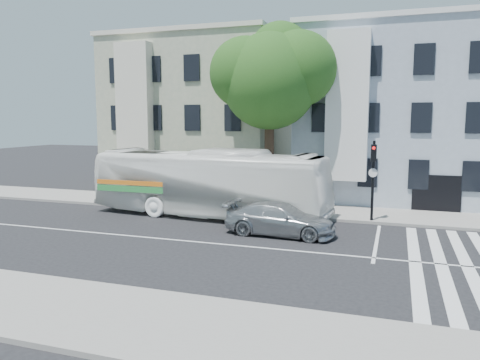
% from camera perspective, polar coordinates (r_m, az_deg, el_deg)
% --- Properties ---
extents(ground, '(120.00, 120.00, 0.00)m').
position_cam_1_polar(ground, '(20.36, -2.76, -7.78)').
color(ground, black).
rests_on(ground, ground).
extents(sidewalk_far, '(80.00, 4.00, 0.15)m').
position_cam_1_polar(sidewalk_far, '(27.76, 3.25, -3.48)').
color(sidewalk_far, gray).
rests_on(sidewalk_far, ground).
extents(sidewalk_near, '(80.00, 4.00, 0.15)m').
position_cam_1_polar(sidewalk_near, '(13.61, -15.56, -15.70)').
color(sidewalk_near, gray).
rests_on(sidewalk_near, ground).
extents(building_left, '(12.00, 10.00, 11.00)m').
position_cam_1_polar(building_left, '(36.17, -4.55, 7.72)').
color(building_left, gray).
rests_on(building_left, ground).
extents(building_right, '(12.00, 10.00, 11.00)m').
position_cam_1_polar(building_right, '(33.29, 18.42, 7.38)').
color(building_right, '#93A0AF').
rests_on(building_right, ground).
extents(street_tree, '(7.30, 5.90, 11.10)m').
position_cam_1_polar(street_tree, '(28.05, 3.90, 12.55)').
color(street_tree, '#2D2116').
rests_on(street_tree, ground).
extents(bus, '(4.34, 13.58, 3.72)m').
position_cam_1_polar(bus, '(25.66, -3.88, -0.36)').
color(bus, white).
rests_on(bus, ground).
extents(sedan, '(2.36, 5.25, 1.49)m').
position_cam_1_polar(sedan, '(21.78, 4.89, -4.76)').
color(sedan, '#AAADB1').
rests_on(sedan, ground).
extents(hedge, '(8.24, 3.80, 0.70)m').
position_cam_1_polar(hedge, '(27.70, -6.98, -2.65)').
color(hedge, '#206320').
rests_on(hedge, sidewalk_far).
extents(traffic_signal, '(0.45, 0.53, 4.25)m').
position_cam_1_polar(traffic_signal, '(24.65, 15.93, 1.12)').
color(traffic_signal, black).
rests_on(traffic_signal, ground).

